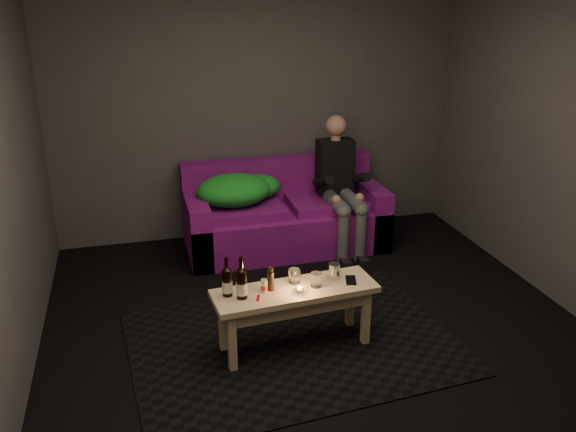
# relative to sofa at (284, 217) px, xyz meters

# --- Properties ---
(floor) EXTENTS (4.50, 4.50, 0.00)m
(floor) POSITION_rel_sofa_xyz_m (-0.15, -1.82, -0.30)
(floor) COLOR black
(floor) RESTS_ON ground
(room) EXTENTS (4.50, 4.50, 4.50)m
(room) POSITION_rel_sofa_xyz_m (-0.15, -1.35, 1.35)
(room) COLOR silver
(room) RESTS_ON ground
(rug) EXTENTS (2.42, 1.85, 0.01)m
(rug) POSITION_rel_sofa_xyz_m (-0.38, -1.72, -0.29)
(rug) COLOR black
(rug) RESTS_ON floor
(sofa) EXTENTS (1.90, 0.85, 0.82)m
(sofa) POSITION_rel_sofa_xyz_m (0.00, 0.00, 0.00)
(sofa) COLOR #660D5E
(sofa) RESTS_ON floor
(green_blanket) EXTENTS (0.83, 0.57, 0.28)m
(green_blanket) POSITION_rel_sofa_xyz_m (-0.45, -0.01, 0.32)
(green_blanket) COLOR #1A9224
(green_blanket) RESTS_ON sofa
(person) EXTENTS (0.34, 0.79, 1.27)m
(person) POSITION_rel_sofa_xyz_m (0.51, -0.15, 0.36)
(person) COLOR black
(person) RESTS_ON sofa
(coffee_table) EXTENTS (1.17, 0.46, 0.47)m
(coffee_table) POSITION_rel_sofa_xyz_m (-0.38, -1.77, 0.09)
(coffee_table) COLOR tan
(coffee_table) RESTS_ON rug
(beer_bottle_a) EXTENTS (0.07, 0.07, 0.28)m
(beer_bottle_a) POSITION_rel_sofa_xyz_m (-0.84, -1.75, 0.28)
(beer_bottle_a) COLOR black
(beer_bottle_a) RESTS_ON coffee_table
(beer_bottle_b) EXTENTS (0.08, 0.08, 0.30)m
(beer_bottle_b) POSITION_rel_sofa_xyz_m (-0.75, -1.81, 0.28)
(beer_bottle_b) COLOR black
(beer_bottle_b) RESTS_ON coffee_table
(salt_shaker) EXTENTS (0.05, 0.05, 0.09)m
(salt_shaker) POSITION_rel_sofa_xyz_m (-0.59, -1.76, 0.22)
(salt_shaker) COLOR silver
(salt_shaker) RESTS_ON coffee_table
(pepper_mill) EXTENTS (0.06, 0.06, 0.13)m
(pepper_mill) POSITION_rel_sofa_xyz_m (-0.54, -1.75, 0.24)
(pepper_mill) COLOR black
(pepper_mill) RESTS_ON coffee_table
(tumbler_back) EXTENTS (0.09, 0.09, 0.10)m
(tumbler_back) POSITION_rel_sofa_xyz_m (-0.36, -1.69, 0.22)
(tumbler_back) COLOR white
(tumbler_back) RESTS_ON coffee_table
(tealight) EXTENTS (0.06, 0.06, 0.04)m
(tealight) POSITION_rel_sofa_xyz_m (-0.36, -1.84, 0.19)
(tealight) COLOR white
(tealight) RESTS_ON coffee_table
(tumbler_front) EXTENTS (0.08, 0.08, 0.10)m
(tumbler_front) POSITION_rel_sofa_xyz_m (-0.23, -1.78, 0.22)
(tumbler_front) COLOR white
(tumbler_front) RESTS_ON coffee_table
(steel_cup) EXTENTS (0.11, 0.11, 0.11)m
(steel_cup) POSITION_rel_sofa_xyz_m (-0.07, -1.69, 0.23)
(steel_cup) COLOR #B7BBBF
(steel_cup) RESTS_ON coffee_table
(smartphone) EXTENTS (0.11, 0.16, 0.01)m
(smartphone) POSITION_rel_sofa_xyz_m (0.04, -1.76, 0.18)
(smartphone) COLOR black
(smartphone) RESTS_ON coffee_table
(red_lighter) EXTENTS (0.04, 0.07, 0.01)m
(red_lighter) POSITION_rel_sofa_xyz_m (-0.65, -1.85, 0.18)
(red_lighter) COLOR #B80B1B
(red_lighter) RESTS_ON coffee_table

